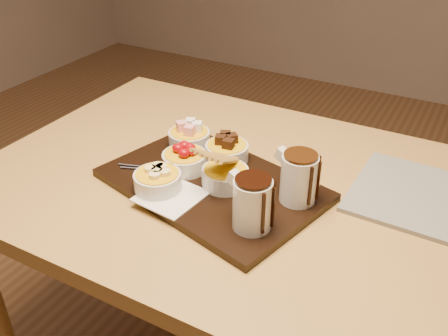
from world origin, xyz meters
The scene contains 12 objects.
dining_table centered at (0.00, 0.00, 0.65)m, with size 1.20×0.80×0.75m.
serving_board centered at (-0.06, -0.06, 0.76)m, with size 0.46×0.30×0.02m, color black.
napkin centered at (-0.10, -0.15, 0.77)m, with size 0.12×0.12×0.00m, color white.
bowl_marshmallows centered at (-0.18, 0.05, 0.79)m, with size 0.10×0.10×0.04m, color beige.
bowl_cake centered at (-0.07, 0.04, 0.79)m, with size 0.10×0.10×0.04m, color beige.
bowl_strawberries centered at (-0.14, -0.04, 0.79)m, with size 0.10×0.10×0.04m, color beige.
bowl_biscotti centered at (-0.03, -0.05, 0.79)m, with size 0.10×0.10×0.04m, color beige.
bowl_bananas centered at (-0.14, -0.14, 0.79)m, with size 0.10×0.10×0.04m, color beige.
pitcher_dark_chocolate centered at (0.09, -0.16, 0.82)m, with size 0.07×0.07×0.10m, color silver.
pitcher_milk_chocolate centered at (0.13, -0.03, 0.82)m, with size 0.07×0.07×0.10m, color silver.
fondue_skewers centered at (-0.15, -0.06, 0.77)m, with size 0.26×0.03×0.01m, color silver, non-canonical shape.
newspaper centered at (0.38, 0.12, 0.76)m, with size 0.33×0.26×0.01m, color beige.
Camera 1 is at (0.40, -0.84, 1.36)m, focal length 40.00 mm.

